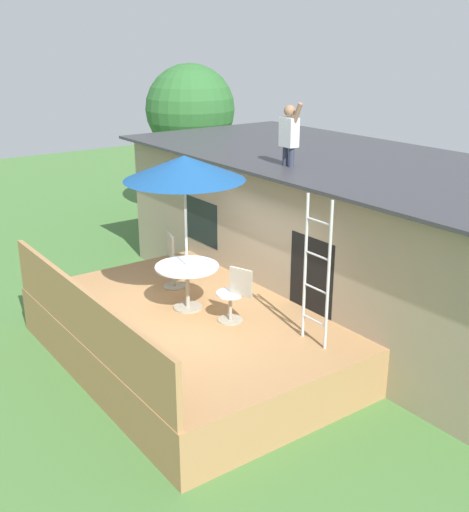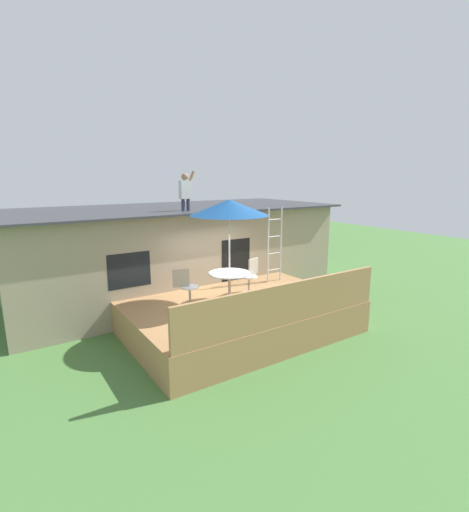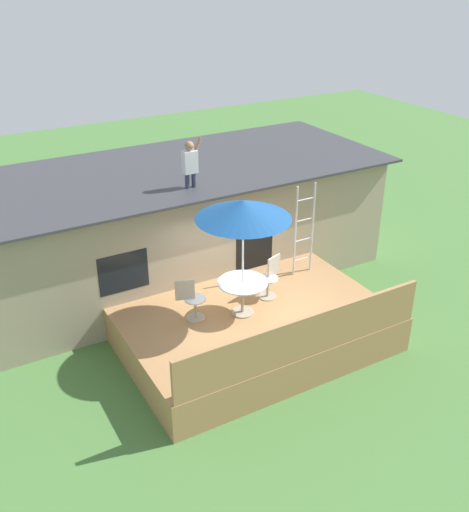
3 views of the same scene
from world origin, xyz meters
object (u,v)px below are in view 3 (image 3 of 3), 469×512
patio_chair_left (192,300)px  patio_chair_right (270,277)px  patio_table (243,289)px  step_ladder (304,230)px  person_figure (190,161)px  patio_umbrella (243,209)px

patio_chair_left → patio_chair_right: size_ratio=1.00×
patio_table → step_ladder: step_ladder is taller
person_figure → patio_umbrella: bearing=-88.1°
step_ladder → person_figure: person_figure is taller
patio_table → patio_umbrella: bearing=22.6°
patio_umbrella → patio_table: bearing=-157.4°
patio_chair_right → person_figure: bearing=-82.7°
patio_chair_left → patio_chair_right: (1.89, -0.01, 0.00)m
patio_table → patio_umbrella: (0.00, 0.00, 1.76)m
person_figure → patio_chair_right: 3.07m
patio_table → step_ladder: 2.35m
step_ladder → patio_chair_left: step_ladder is taller
patio_chair_left → patio_chair_right: 1.89m
patio_umbrella → patio_chair_left: 2.17m
step_ladder → patio_chair_right: step_ladder is taller
patio_table → step_ladder: (2.13, 0.85, 0.51)m
step_ladder → patio_table: bearing=-158.2°
patio_umbrella → step_ladder: patio_umbrella is taller
step_ladder → person_figure: bearing=149.1°
patio_umbrella → step_ladder: size_ratio=1.15×
patio_umbrella → step_ladder: (2.13, 0.85, -1.25)m
patio_table → patio_chair_right: size_ratio=1.13×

